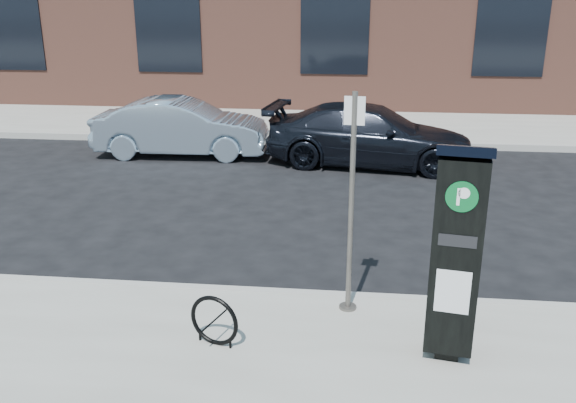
# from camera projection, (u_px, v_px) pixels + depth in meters

# --- Properties ---
(ground) EXTENTS (120.00, 120.00, 0.00)m
(ground) POSITION_uv_depth(u_px,v_px,m) (294.00, 302.00, 7.29)
(ground) COLOR black
(ground) RESTS_ON ground
(sidewalk_far) EXTENTS (60.00, 12.00, 0.15)m
(sidewalk_far) POSITION_uv_depth(u_px,v_px,m) (335.00, 102.00, 20.45)
(sidewalk_far) COLOR gray
(sidewalk_far) RESTS_ON ground
(curb_near) EXTENTS (60.00, 0.12, 0.16)m
(curb_near) POSITION_uv_depth(u_px,v_px,m) (293.00, 297.00, 7.25)
(curb_near) COLOR #9E9B93
(curb_near) RESTS_ON ground
(curb_far) EXTENTS (60.00, 0.12, 0.16)m
(curb_far) POSITION_uv_depth(u_px,v_px,m) (326.00, 143.00, 14.82)
(curb_far) COLOR #9E9B93
(curb_far) RESTS_ON ground
(parking_kiosk) EXTENTS (0.55, 0.51, 2.13)m
(parking_kiosk) POSITION_uv_depth(u_px,v_px,m) (456.00, 252.00, 5.60)
(parking_kiosk) COLOR black
(parking_kiosk) RESTS_ON sidewalk_near
(sign_pole) EXTENTS (0.21, 0.19, 2.42)m
(sign_pole) POSITION_uv_depth(u_px,v_px,m) (351.00, 207.00, 6.45)
(sign_pole) COLOR #5D5652
(sign_pole) RESTS_ON sidewalk_near
(bike_rack) EXTENTS (0.53, 0.21, 0.54)m
(bike_rack) POSITION_uv_depth(u_px,v_px,m) (214.00, 321.00, 6.05)
(bike_rack) COLOR black
(bike_rack) RESTS_ON sidewalk_near
(car_silver) EXTENTS (3.94, 1.50, 1.28)m
(car_silver) POSITION_uv_depth(u_px,v_px,m) (182.00, 127.00, 13.80)
(car_silver) COLOR #9AB1C4
(car_silver) RESTS_ON ground
(car_dark) EXTENTS (4.63, 2.36, 1.29)m
(car_dark) POSITION_uv_depth(u_px,v_px,m) (370.00, 135.00, 13.01)
(car_dark) COLOR black
(car_dark) RESTS_ON ground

